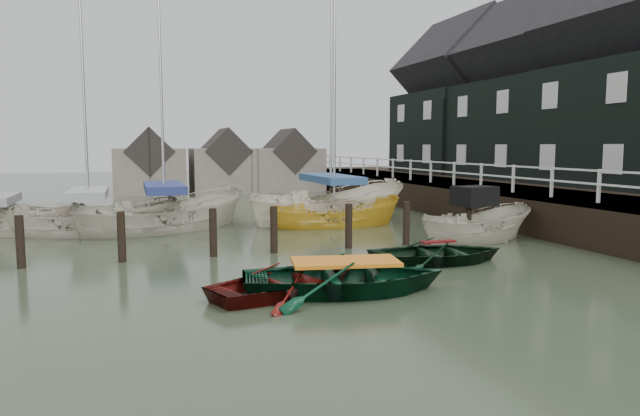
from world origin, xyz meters
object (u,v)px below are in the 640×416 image
object	(u,v)px
rowboat_green	(345,292)
sailboat_d	(331,219)
sailboat_e	(0,232)
sailboat_c	(334,225)
rowboat_red	(289,293)
rowboat_dkgreen	(438,262)
sailboat_b	(165,228)
motorboat	(476,239)
sailboat_a	(90,232)

from	to	relation	value
rowboat_green	sailboat_d	distance (m)	12.05
sailboat_e	sailboat_c	bearing A→B (deg)	-90.97
rowboat_red	rowboat_dkgreen	world-z (taller)	rowboat_dkgreen
sailboat_b	sailboat_d	distance (m)	6.95
sailboat_e	motorboat	bearing A→B (deg)	-106.73
rowboat_red	rowboat_dkgreen	xyz separation A→B (m)	(4.76, 1.88, 0.00)
sailboat_a	sailboat_e	bearing A→B (deg)	89.44
rowboat_red	sailboat_b	world-z (taller)	sailboat_b
rowboat_red	rowboat_dkgreen	distance (m)	5.12
sailboat_a	sailboat_b	bearing A→B (deg)	-72.00
sailboat_a	sailboat_e	distance (m)	3.20
rowboat_green	motorboat	distance (m)	8.08
sailboat_a	sailboat_c	bearing A→B (deg)	-80.21
rowboat_green	sailboat_a	xyz separation A→B (m)	(-5.86, 10.73, 0.06)
sailboat_c	sailboat_d	world-z (taller)	sailboat_d
sailboat_d	rowboat_red	bearing A→B (deg)	139.19
sailboat_b	sailboat_e	xyz separation A→B (m)	(-5.74, 0.74, 0.01)
rowboat_green	sailboat_b	size ratio (longest dim) A/B	0.37
sailboat_a	sailboat_d	xyz separation A→B (m)	(9.59, 0.73, -0.00)
sailboat_a	sailboat_c	distance (m)	9.21
sailboat_c	sailboat_e	xyz separation A→B (m)	(-12.24, 1.75, 0.05)
sailboat_a	sailboat_c	world-z (taller)	sailboat_a
rowboat_dkgreen	sailboat_e	size ratio (longest dim) A/B	0.36
sailboat_b	sailboat_a	bearing A→B (deg)	67.89
rowboat_red	sailboat_e	xyz separation A→B (m)	(-7.73, 11.32, 0.07)
motorboat	sailboat_b	xyz separation A→B (m)	(-9.72, 6.10, -0.03)
sailboat_c	sailboat_e	bearing A→B (deg)	84.83
sailboat_e	sailboat_b	bearing A→B (deg)	-90.21
rowboat_dkgreen	sailboat_e	distance (m)	15.66
rowboat_green	motorboat	xyz separation A→B (m)	(6.53, 4.76, 0.09)
rowboat_red	sailboat_e	bearing A→B (deg)	14.18
rowboat_green	sailboat_a	size ratio (longest dim) A/B	0.42
sailboat_b	sailboat_c	size ratio (longest dim) A/B	1.20
sailboat_d	sailboat_e	bearing A→B (deg)	72.39
rowboat_red	sailboat_b	xyz separation A→B (m)	(-1.98, 10.58, 0.06)
rowboat_red	rowboat_green	distance (m)	1.23
sailboat_a	sailboat_b	world-z (taller)	sailboat_b
motorboat	sailboat_b	size ratio (longest dim) A/B	0.40
sailboat_e	rowboat_red	bearing A→B (deg)	-138.53
rowboat_red	rowboat_dkgreen	bearing A→B (deg)	-88.62
sailboat_b	sailboat_c	xyz separation A→B (m)	(6.50, -1.00, -0.05)
motorboat	sailboat_c	world-z (taller)	sailboat_c
rowboat_red	motorboat	size ratio (longest dim) A/B	0.76
sailboat_a	sailboat_e	world-z (taller)	sailboat_e
sailboat_c	sailboat_e	world-z (taller)	sailboat_e
rowboat_green	sailboat_d	xyz separation A→B (m)	(3.74, 11.46, 0.06)
sailboat_a	sailboat_b	distance (m)	2.67
sailboat_e	sailboat_a	bearing A→B (deg)	-98.65
rowboat_green	sailboat_d	world-z (taller)	sailboat_d
motorboat	sailboat_c	bearing A→B (deg)	21.38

